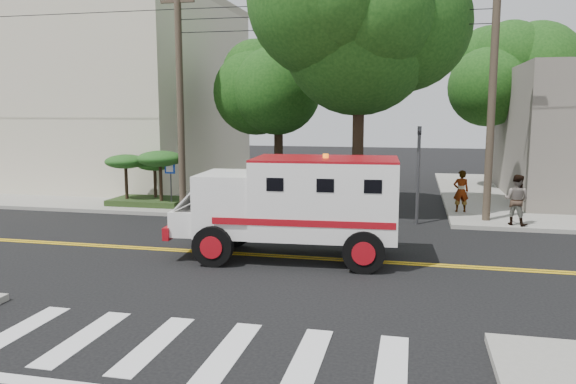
# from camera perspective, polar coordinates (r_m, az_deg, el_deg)

# --- Properties ---
(ground) EXTENTS (100.00, 100.00, 0.00)m
(ground) POSITION_cam_1_polar(r_m,az_deg,el_deg) (16.25, -0.68, -6.55)
(ground) COLOR black
(ground) RESTS_ON ground
(sidewalk_nw) EXTENTS (17.00, 17.00, 0.15)m
(sidewalk_nw) POSITION_cam_1_polar(r_m,az_deg,el_deg) (33.74, -17.93, 0.91)
(sidewalk_nw) COLOR gray
(sidewalk_nw) RESTS_ON ground
(building_left) EXTENTS (16.00, 14.00, 10.00)m
(building_left) POSITION_cam_1_polar(r_m,az_deg,el_deg) (35.84, -19.85, 9.37)
(building_left) COLOR beige
(building_left) RESTS_ON sidewalk_nw
(utility_pole_left) EXTENTS (0.28, 0.28, 9.00)m
(utility_pole_left) POSITION_cam_1_polar(r_m,az_deg,el_deg) (23.20, -10.89, 8.97)
(utility_pole_left) COLOR #382D23
(utility_pole_left) RESTS_ON ground
(utility_pole_right) EXTENTS (0.28, 0.28, 9.00)m
(utility_pole_right) POSITION_cam_1_polar(r_m,az_deg,el_deg) (21.64, 20.01, 8.69)
(utility_pole_right) COLOR #382D23
(utility_pole_right) RESTS_ON ground
(tree_main) EXTENTS (6.08, 5.70, 9.85)m
(tree_main) POSITION_cam_1_polar(r_m,az_deg,el_deg) (21.77, 8.44, 16.22)
(tree_main) COLOR black
(tree_main) RESTS_ON ground
(tree_left) EXTENTS (4.48, 4.20, 7.70)m
(tree_left) POSITION_cam_1_polar(r_m,az_deg,el_deg) (27.84, -0.44, 11.50)
(tree_left) COLOR black
(tree_left) RESTS_ON ground
(tree_right) EXTENTS (4.80, 4.50, 8.20)m
(tree_right) POSITION_cam_1_polar(r_m,az_deg,el_deg) (31.54, 22.64, 11.16)
(tree_right) COLOR black
(tree_right) RESTS_ON ground
(traffic_signal) EXTENTS (0.15, 0.18, 3.60)m
(traffic_signal) POSITION_cam_1_polar(r_m,az_deg,el_deg) (20.97, 13.11, 2.77)
(traffic_signal) COLOR #3F3F42
(traffic_signal) RESTS_ON ground
(accessibility_sign) EXTENTS (0.45, 0.10, 2.02)m
(accessibility_sign) POSITION_cam_1_polar(r_m,az_deg,el_deg) (23.77, -11.85, 1.35)
(accessibility_sign) COLOR #3F3F42
(accessibility_sign) RESTS_ON ground
(palm_planter) EXTENTS (3.52, 2.63, 2.36)m
(palm_planter) POSITION_cam_1_polar(r_m,az_deg,el_deg) (24.67, -14.05, 2.18)
(palm_planter) COLOR #1E3314
(palm_planter) RESTS_ON sidewalk_nw
(armored_truck) EXTENTS (6.45, 2.89, 2.87)m
(armored_truck) POSITION_cam_1_polar(r_m,az_deg,el_deg) (15.67, 0.83, -0.99)
(armored_truck) COLOR white
(armored_truck) RESTS_ON ground
(pedestrian_a) EXTENTS (0.66, 0.48, 1.67)m
(pedestrian_a) POSITION_cam_1_polar(r_m,az_deg,el_deg) (23.33, 17.16, 0.09)
(pedestrian_a) COLOR gray
(pedestrian_a) RESTS_ON sidewalk_ne
(pedestrian_b) EXTENTS (1.09, 1.01, 1.79)m
(pedestrian_b) POSITION_cam_1_polar(r_m,az_deg,el_deg) (21.31, 22.17, -0.74)
(pedestrian_b) COLOR gray
(pedestrian_b) RESTS_ON sidewalk_ne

